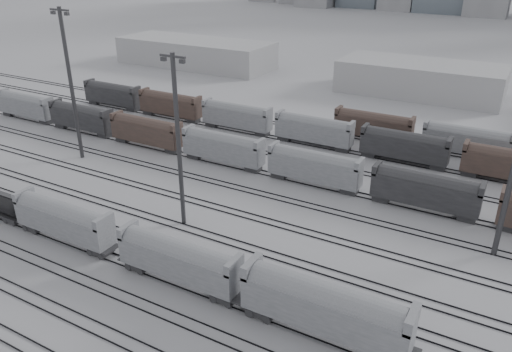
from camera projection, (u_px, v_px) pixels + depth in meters
The scene contains 11 objects.
ground at pixel (139, 274), 57.53m from camera, with size 900.00×900.00×0.00m, color #B6B5BA.
tracks at pixel (222, 210), 71.35m from camera, with size 220.00×71.50×0.16m.
hopper_car_a at pixel (64, 219), 62.67m from camera, with size 14.94×2.97×5.34m.
hopper_car_b at pixel (179, 258), 54.60m from camera, with size 15.00×2.98×5.36m.
hopper_car_c at pixel (325, 306), 46.82m from camera, with size 16.61×3.30×5.94m.
light_mast_b at pixel (71, 82), 83.85m from camera, with size 4.13×0.66×25.84m.
light_mast_c at pixel (178, 139), 63.11m from camera, with size 3.70×0.59×23.10m.
bg_string_near at pixel (314, 168), 78.14m from camera, with size 151.00×3.00×5.60m.
bg_string_mid at pixel (404, 147), 86.35m from camera, with size 151.00×3.00×5.60m.
warehouse_left at pixel (195, 53), 157.83m from camera, with size 50.00×18.00×8.00m, color #A5A5A7.
warehouse_mid at pixel (420, 78), 126.64m from camera, with size 40.00×18.00×8.00m, color #A5A5A7.
Camera 1 is at (35.09, -34.80, 34.33)m, focal length 35.00 mm.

